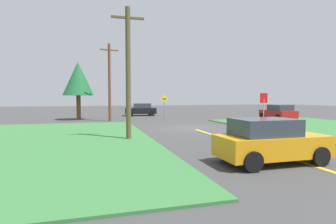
{
  "coord_description": "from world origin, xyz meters",
  "views": [
    {
      "loc": [
        -7.32,
        -19.2,
        2.37
      ],
      "look_at": [
        -0.67,
        4.27,
        1.04
      ],
      "focal_mm": 28.29,
      "sensor_mm": 36.0,
      "label": 1
    }
  ],
  "objects_px": {
    "stop_sign": "(264,104)",
    "car_on_crossroad": "(278,112)",
    "direction_sign": "(164,104)",
    "oak_tree_left": "(78,79)",
    "utility_pole_mid": "(110,81)",
    "utility_pole_near": "(128,72)",
    "car_behind_on_main_road": "(270,141)",
    "car_approaching_junction": "(141,110)"
  },
  "relations": [
    {
      "from": "stop_sign",
      "to": "car_on_crossroad",
      "type": "distance_m",
      "value": 9.49
    },
    {
      "from": "car_on_crossroad",
      "to": "utility_pole_near",
      "type": "distance_m",
      "value": 19.75
    },
    {
      "from": "direction_sign",
      "to": "oak_tree_left",
      "type": "distance_m",
      "value": 9.56
    },
    {
      "from": "car_on_crossroad",
      "to": "car_behind_on_main_road",
      "type": "relative_size",
      "value": 1.06
    },
    {
      "from": "car_approaching_junction",
      "to": "stop_sign",
      "type": "bearing_deg",
      "value": 115.22
    },
    {
      "from": "direction_sign",
      "to": "car_approaching_junction",
      "type": "bearing_deg",
      "value": 101.2
    },
    {
      "from": "oak_tree_left",
      "to": "car_on_crossroad",
      "type": "bearing_deg",
      "value": -15.67
    },
    {
      "from": "stop_sign",
      "to": "utility_pole_near",
      "type": "bearing_deg",
      "value": 1.54
    },
    {
      "from": "car_approaching_junction",
      "to": "oak_tree_left",
      "type": "bearing_deg",
      "value": 36.05
    },
    {
      "from": "car_approaching_junction",
      "to": "direction_sign",
      "type": "bearing_deg",
      "value": 105.78
    },
    {
      "from": "car_behind_on_main_road",
      "to": "utility_pole_near",
      "type": "bearing_deg",
      "value": 121.84
    },
    {
      "from": "utility_pole_near",
      "to": "car_behind_on_main_road",
      "type": "bearing_deg",
      "value": -57.87
    },
    {
      "from": "stop_sign",
      "to": "oak_tree_left",
      "type": "height_order",
      "value": "oak_tree_left"
    },
    {
      "from": "oak_tree_left",
      "to": "utility_pole_mid",
      "type": "bearing_deg",
      "value": -41.49
    },
    {
      "from": "car_behind_on_main_road",
      "to": "utility_pole_near",
      "type": "distance_m",
      "value": 8.46
    },
    {
      "from": "utility_pole_near",
      "to": "oak_tree_left",
      "type": "height_order",
      "value": "utility_pole_near"
    },
    {
      "from": "stop_sign",
      "to": "car_approaching_junction",
      "type": "bearing_deg",
      "value": -81.28
    },
    {
      "from": "car_behind_on_main_road",
      "to": "direction_sign",
      "type": "distance_m",
      "value": 19.51
    },
    {
      "from": "car_approaching_junction",
      "to": "utility_pole_mid",
      "type": "height_order",
      "value": "utility_pole_mid"
    },
    {
      "from": "car_behind_on_main_road",
      "to": "car_approaching_junction",
      "type": "bearing_deg",
      "value": 89.87
    },
    {
      "from": "stop_sign",
      "to": "car_on_crossroad",
      "type": "xyz_separation_m",
      "value": [
        6.64,
        6.69,
        -1.11
      ]
    },
    {
      "from": "utility_pole_near",
      "to": "direction_sign",
      "type": "relative_size",
      "value": 2.73
    },
    {
      "from": "car_approaching_junction",
      "to": "car_on_crossroad",
      "type": "bearing_deg",
      "value": 146.09
    },
    {
      "from": "stop_sign",
      "to": "utility_pole_mid",
      "type": "distance_m",
      "value": 14.72
    },
    {
      "from": "car_on_crossroad",
      "to": "utility_pole_near",
      "type": "height_order",
      "value": "utility_pole_near"
    },
    {
      "from": "car_approaching_junction",
      "to": "car_on_crossroad",
      "type": "xyz_separation_m",
      "value": [
        13.07,
        -10.39,
        0.0
      ]
    },
    {
      "from": "car_behind_on_main_road",
      "to": "oak_tree_left",
      "type": "xyz_separation_m",
      "value": [
        -7.61,
        21.7,
        3.54
      ]
    },
    {
      "from": "car_on_crossroad",
      "to": "utility_pole_mid",
      "type": "height_order",
      "value": "utility_pole_mid"
    },
    {
      "from": "utility_pole_near",
      "to": "oak_tree_left",
      "type": "distance_m",
      "value": 15.39
    },
    {
      "from": "stop_sign",
      "to": "oak_tree_left",
      "type": "bearing_deg",
      "value": -53.67
    },
    {
      "from": "direction_sign",
      "to": "stop_sign",
      "type": "bearing_deg",
      "value": -63.58
    },
    {
      "from": "car_on_crossroad",
      "to": "car_behind_on_main_road",
      "type": "height_order",
      "value": "same"
    },
    {
      "from": "utility_pole_near",
      "to": "utility_pole_mid",
      "type": "xyz_separation_m",
      "value": [
        -0.29,
        12.25,
        0.19
      ]
    },
    {
      "from": "stop_sign",
      "to": "direction_sign",
      "type": "bearing_deg",
      "value": -75.5
    },
    {
      "from": "oak_tree_left",
      "to": "car_behind_on_main_road",
      "type": "bearing_deg",
      "value": -70.67
    },
    {
      "from": "car_on_crossroad",
      "to": "car_behind_on_main_road",
      "type": "xyz_separation_m",
      "value": [
        -13.0,
        -15.92,
        -0.0
      ]
    },
    {
      "from": "car_approaching_junction",
      "to": "utility_pole_mid",
      "type": "relative_size",
      "value": 0.54
    },
    {
      "from": "car_approaching_junction",
      "to": "car_behind_on_main_road",
      "type": "distance_m",
      "value": 26.31
    },
    {
      "from": "utility_pole_near",
      "to": "stop_sign",
      "type": "bearing_deg",
      "value": 13.47
    },
    {
      "from": "car_on_crossroad",
      "to": "stop_sign",
      "type": "bearing_deg",
      "value": 138.05
    },
    {
      "from": "car_approaching_junction",
      "to": "utility_pole_near",
      "type": "xyz_separation_m",
      "value": [
        -4.14,
        -19.61,
        2.99
      ]
    },
    {
      "from": "utility_pole_near",
      "to": "direction_sign",
      "type": "distance_m",
      "value": 14.04
    }
  ]
}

